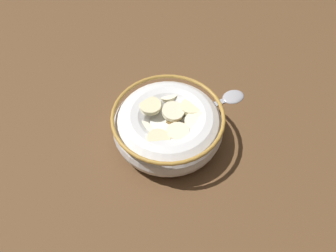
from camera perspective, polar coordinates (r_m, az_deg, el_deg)
The scene contains 3 objects.
ground_plane at distance 56.32cm, azimuth 0.00°, elevation -2.44°, with size 113.07×113.07×2.00cm, color brown.
cereal_bowl at distance 52.91cm, azimuth 0.01°, elevation 0.12°, with size 17.33×17.33×5.94cm.
spoon at distance 60.87cm, azimuth 9.41°, elevation 4.40°, with size 14.82×5.26×0.80cm.
Camera 1 is at (8.44, 30.63, 45.50)cm, focal length 36.28 mm.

